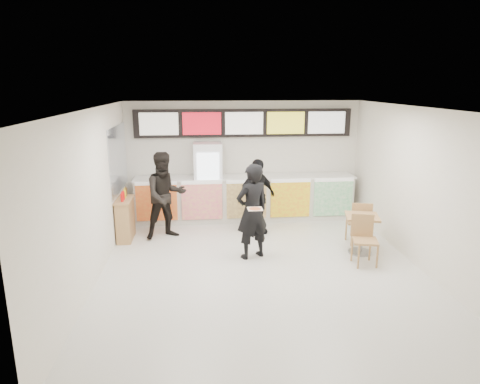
{
  "coord_description": "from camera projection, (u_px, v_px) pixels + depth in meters",
  "views": [
    {
      "loc": [
        -1.1,
        -7.42,
        3.41
      ],
      "look_at": [
        -0.3,
        1.2,
        1.22
      ],
      "focal_mm": 32.0,
      "sensor_mm": 36.0,
      "label": 1
    }
  ],
  "objects": [
    {
      "name": "service_counter",
      "position": [
        245.0,
        198.0,
        10.95
      ],
      "size": [
        5.56,
        0.77,
        1.14
      ],
      "color": "silver",
      "rests_on": "floor"
    },
    {
      "name": "floor",
      "position": [
        262.0,
        269.0,
        8.1
      ],
      "size": [
        7.0,
        7.0,
        0.0
      ],
      "primitive_type": "plane",
      "color": "beige",
      "rests_on": "ground"
    },
    {
      "name": "mirror_panel",
      "position": [
        118.0,
        159.0,
        9.77
      ],
      "size": [
        0.01,
        2.0,
        1.5
      ],
      "primitive_type": "cube",
      "color": "#B2B7BF",
      "rests_on": "wall_left"
    },
    {
      "name": "menu_board",
      "position": [
        244.0,
        123.0,
        10.79
      ],
      "size": [
        5.5,
        0.14,
        0.7
      ],
      "color": "black",
      "rests_on": "wall_back"
    },
    {
      "name": "pizza_slice",
      "position": [
        255.0,
        209.0,
        7.96
      ],
      "size": [
        0.36,
        0.36,
        0.02
      ],
      "color": "beige",
      "rests_on": "customer_main"
    },
    {
      "name": "customer_main",
      "position": [
        252.0,
        212.0,
        8.44
      ],
      "size": [
        0.83,
        0.71,
        1.92
      ],
      "primitive_type": "imported",
      "rotation": [
        0.0,
        0.0,
        3.58
      ],
      "color": "black",
      "rests_on": "floor"
    },
    {
      "name": "cafe_table",
      "position": [
        362.0,
        227.0,
        8.75
      ],
      "size": [
        0.82,
        1.7,
        0.96
      ],
      "rotation": [
        0.0,
        0.0,
        -0.24
      ],
      "color": "tan",
      "rests_on": "floor"
    },
    {
      "name": "drinks_fridge",
      "position": [
        208.0,
        182.0,
        10.77
      ],
      "size": [
        0.7,
        0.67,
        2.0
      ],
      "color": "white",
      "rests_on": "floor"
    },
    {
      "name": "wall_left",
      "position": [
        93.0,
        196.0,
        7.47
      ],
      "size": [
        0.0,
        7.0,
        7.0
      ],
      "primitive_type": "plane",
      "rotation": [
        1.57,
        0.0,
        1.57
      ],
      "color": "silver",
      "rests_on": "floor"
    },
    {
      "name": "wall_back",
      "position": [
        243.0,
        160.0,
        11.11
      ],
      "size": [
        6.0,
        0.0,
        6.0
      ],
      "primitive_type": "plane",
      "rotation": [
        1.57,
        0.0,
        0.0
      ],
      "color": "silver",
      "rests_on": "floor"
    },
    {
      "name": "wall_right",
      "position": [
        421.0,
        189.0,
        8.0
      ],
      "size": [
        0.0,
        7.0,
        7.0
      ],
      "primitive_type": "plane",
      "rotation": [
        1.57,
        0.0,
        -1.57
      ],
      "color": "silver",
      "rests_on": "floor"
    },
    {
      "name": "ceiling",
      "position": [
        264.0,
        108.0,
        7.36
      ],
      "size": [
        7.0,
        7.0,
        0.0
      ],
      "primitive_type": "plane",
      "rotation": [
        3.14,
        0.0,
        0.0
      ],
      "color": "white",
      "rests_on": "wall_back"
    },
    {
      "name": "customer_left",
      "position": [
        165.0,
        196.0,
        9.56
      ],
      "size": [
        1.16,
        1.04,
        1.97
      ],
      "primitive_type": "imported",
      "rotation": [
        0.0,
        0.0,
        0.37
      ],
      "color": "black",
      "rests_on": "floor"
    },
    {
      "name": "condiment_ledge",
      "position": [
        125.0,
        219.0,
        9.56
      ],
      "size": [
        0.34,
        0.84,
        1.12
      ],
      "color": "tan",
      "rests_on": "floor"
    },
    {
      "name": "customer_mid",
      "position": [
        256.0,
        197.0,
        9.84
      ],
      "size": [
        1.11,
        0.9,
        1.77
      ],
      "primitive_type": "imported",
      "rotation": [
        0.0,
        0.0,
        0.53
      ],
      "color": "black",
      "rests_on": "floor"
    }
  ]
}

